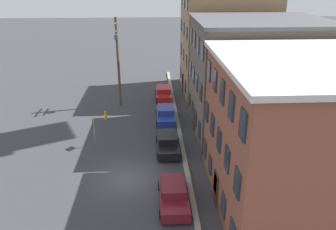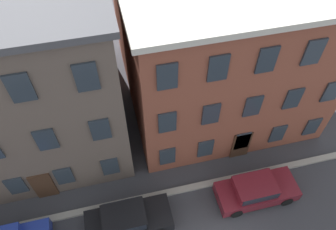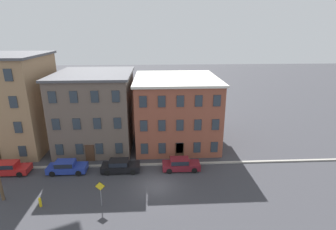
# 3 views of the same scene
# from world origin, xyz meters

# --- Properties ---
(ground_plane) EXTENTS (200.00, 200.00, 0.00)m
(ground_plane) POSITION_xyz_m (0.00, 0.00, 0.00)
(ground_plane) COLOR #38383D
(kerb_strip) EXTENTS (56.00, 0.36, 0.16)m
(kerb_strip) POSITION_xyz_m (0.00, 4.50, 0.08)
(kerb_strip) COLOR #9E998E
(kerb_strip) RESTS_ON ground_plane
(apartment_corner) EXTENTS (10.39, 10.66, 12.80)m
(apartment_corner) POSITION_xyz_m (-19.60, 11.08, 6.41)
(apartment_corner) COLOR #9E7A56
(apartment_corner) RESTS_ON ground_plane
(apartment_midblock) EXTENTS (10.22, 11.41, 10.28)m
(apartment_midblock) POSITION_xyz_m (-8.20, 11.45, 5.16)
(apartment_midblock) COLOR #66564C
(apartment_midblock) RESTS_ON ground_plane
(apartment_far) EXTENTS (11.57, 12.37, 9.46)m
(apartment_far) POSITION_xyz_m (3.03, 11.93, 4.74)
(apartment_far) COLOR brown
(apartment_far) RESTS_ON ground_plane
(car_red) EXTENTS (4.40, 1.92, 1.43)m
(car_red) POSITION_xyz_m (-16.79, 3.39, 0.75)
(car_red) COLOR #B21E1E
(car_red) RESTS_ON ground_plane
(car_blue) EXTENTS (4.40, 1.92, 1.43)m
(car_blue) POSITION_xyz_m (-10.29, 3.32, 0.75)
(car_blue) COLOR #233899
(car_blue) RESTS_ON ground_plane
(car_black) EXTENTS (4.40, 1.92, 1.43)m
(car_black) POSITION_xyz_m (-4.17, 3.23, 0.75)
(car_black) COLOR black
(car_black) RESTS_ON ground_plane
(car_maroon) EXTENTS (4.40, 1.92, 1.43)m
(car_maroon) POSITION_xyz_m (2.89, 3.24, 0.75)
(car_maroon) COLOR maroon
(car_maroon) RESTS_ON ground_plane
(caution_sign) EXTENTS (0.97, 0.08, 2.62)m
(caution_sign) POSITION_xyz_m (-5.15, -3.05, 1.75)
(caution_sign) COLOR slate
(caution_sign) RESTS_ON ground_plane
(fire_hydrant) EXTENTS (0.24, 0.34, 0.96)m
(fire_hydrant) POSITION_xyz_m (-10.84, -2.83, 0.48)
(fire_hydrant) COLOR yellow
(fire_hydrant) RESTS_ON ground_plane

